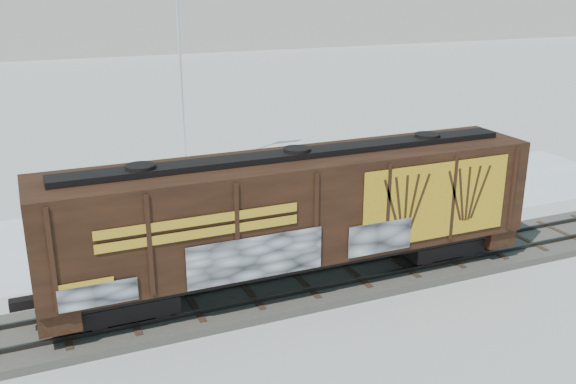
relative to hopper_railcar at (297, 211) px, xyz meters
name	(u,v)px	position (x,y,z in m)	size (l,w,h in m)	color
ground	(353,280)	(2.26, 0.01, -3.02)	(500.00, 500.00, 0.00)	white
rail_track	(353,276)	(2.26, 0.01, -2.87)	(50.00, 3.40, 0.43)	#59544C
parking_strip	(275,214)	(2.26, 7.51, -3.00)	(40.00, 8.00, 0.03)	white
hopper_railcar	(297,211)	(0.00, 0.00, 0.00)	(17.04, 3.06, 4.67)	black
flagpole	(184,96)	(0.23, 15.66, 1.35)	(2.30, 0.90, 11.77)	silver
car_silver	(138,228)	(-4.35, 6.20, -2.22)	(1.82, 4.51, 1.54)	silver
car_white	(216,201)	(-0.38, 8.21, -2.23)	(1.60, 4.58, 1.51)	silver
car_dark	(399,181)	(9.17, 7.77, -2.34)	(1.80, 4.43, 1.29)	black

